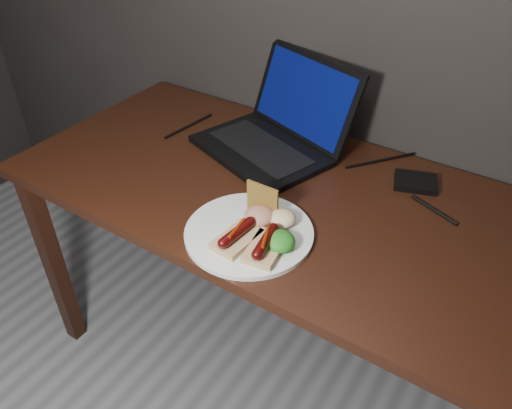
{
  "coord_description": "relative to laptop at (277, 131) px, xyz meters",
  "views": [
    {
      "loc": [
        0.56,
        0.45,
        1.51
      ],
      "look_at": [
        0.07,
        1.21,
        0.82
      ],
      "focal_mm": 35.0,
      "sensor_mm": 36.0,
      "label": 1
    }
  ],
  "objects": [
    {
      "name": "salsa_mound",
      "position": [
        0.16,
        -0.34,
        -0.02
      ],
      "size": [
        0.07,
        0.07,
        0.04
      ],
      "primitive_type": "ellipsoid",
      "color": "maroon",
      "rests_on": "plate"
    },
    {
      "name": "desk_cables",
      "position": [
        0.09,
        -0.02,
        -0.05
      ],
      "size": [
        0.87,
        0.35,
        0.01
      ],
      "color": "black",
      "rests_on": "desk"
    },
    {
      "name": "bread_sausage_right",
      "position": [
        0.23,
        -0.42,
        -0.02
      ],
      "size": [
        0.09,
        0.13,
        0.04
      ],
      "color": "tan",
      "rests_on": "plate"
    },
    {
      "name": "crispbread",
      "position": [
        0.15,
        -0.31,
        0.0
      ],
      "size": [
        0.08,
        0.01,
        0.08
      ],
      "primitive_type": "cube",
      "color": "olive",
      "rests_on": "plate"
    },
    {
      "name": "coleslaw_mound",
      "position": [
        0.21,
        -0.32,
        -0.02
      ],
      "size": [
        0.06,
        0.06,
        0.04
      ],
      "primitive_type": "ellipsoid",
      "color": "beige",
      "rests_on": "plate"
    },
    {
      "name": "plate",
      "position": [
        0.16,
        -0.38,
        -0.05
      ],
      "size": [
        0.38,
        0.38,
        0.01
      ],
      "primitive_type": "cylinder",
      "rotation": [
        0.0,
        0.0,
        -0.3
      ],
      "color": "silver",
      "rests_on": "desk"
    },
    {
      "name": "hard_drive",
      "position": [
        0.41,
        0.03,
        -0.05
      ],
      "size": [
        0.13,
        0.12,
        0.02
      ],
      "primitive_type": "cube",
      "rotation": [
        0.0,
        0.0,
        0.33
      ],
      "color": "black",
      "rests_on": "desk"
    },
    {
      "name": "desk",
      "position": [
        0.09,
        -0.18,
        -0.14
      ],
      "size": [
        1.4,
        0.7,
        0.75
      ],
      "color": "#35150D",
      "rests_on": "ground"
    },
    {
      "name": "salad_greens",
      "position": [
        0.25,
        -0.39,
        -0.02
      ],
      "size": [
        0.07,
        0.07,
        0.04
      ],
      "primitive_type": "ellipsoid",
      "color": "#104F0F",
      "rests_on": "plate"
    },
    {
      "name": "bread_sausage_center",
      "position": [
        0.16,
        -0.43,
        -0.02
      ],
      "size": [
        0.08,
        0.12,
        0.04
      ],
      "color": "tan",
      "rests_on": "plate"
    },
    {
      "name": "laptop",
      "position": [
        0.0,
        0.0,
        0.0
      ],
      "size": [
        0.47,
        0.44,
        0.25
      ],
      "color": "black",
      "rests_on": "desk"
    }
  ]
}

